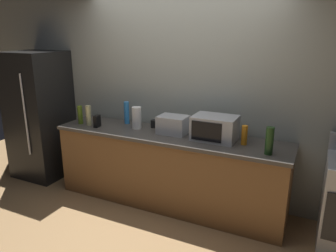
% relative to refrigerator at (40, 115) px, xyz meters
% --- Properties ---
extents(ground_plane, '(8.00, 8.00, 0.00)m').
position_rel_refrigerator_xyz_m(ground_plane, '(2.05, -0.40, -0.90)').
color(ground_plane, '#A87F51').
extents(back_wall, '(6.40, 0.10, 2.70)m').
position_rel_refrigerator_xyz_m(back_wall, '(2.05, 0.41, 0.45)').
color(back_wall, '#9EA399').
rests_on(back_wall, ground_plane).
extents(counter_run, '(2.84, 0.64, 0.90)m').
position_rel_refrigerator_xyz_m(counter_run, '(2.05, 0.00, -0.45)').
color(counter_run, brown).
rests_on(counter_run, ground_plane).
extents(refrigerator, '(0.72, 0.73, 1.80)m').
position_rel_refrigerator_xyz_m(refrigerator, '(0.00, 0.00, 0.00)').
color(refrigerator, black).
rests_on(refrigerator, ground_plane).
extents(microwave, '(0.48, 0.35, 0.27)m').
position_rel_refrigerator_xyz_m(microwave, '(2.60, 0.05, 0.13)').
color(microwave, '#B7BABF').
rests_on(microwave, counter_run).
extents(toaster_oven, '(0.34, 0.26, 0.21)m').
position_rel_refrigerator_xyz_m(toaster_oven, '(2.09, 0.06, 0.10)').
color(toaster_oven, '#B7BABF').
rests_on(toaster_oven, counter_run).
extents(paper_towel_roll, '(0.12, 0.12, 0.27)m').
position_rel_refrigerator_xyz_m(paper_towel_roll, '(1.59, 0.05, 0.13)').
color(paper_towel_roll, white).
rests_on(paper_towel_roll, counter_run).
extents(cordless_phone, '(0.07, 0.12, 0.15)m').
position_rel_refrigerator_xyz_m(cordless_phone, '(1.11, -0.12, 0.07)').
color(cordless_phone, black).
rests_on(cordless_phone, counter_run).
extents(bottle_wine, '(0.08, 0.08, 0.28)m').
position_rel_refrigerator_xyz_m(bottle_wine, '(3.22, -0.15, 0.14)').
color(bottle_wine, '#1E3F19').
rests_on(bottle_wine, counter_run).
extents(bottle_vinegar, '(0.06, 0.06, 0.26)m').
position_rel_refrigerator_xyz_m(bottle_vinegar, '(0.97, -0.10, 0.13)').
color(bottle_vinegar, beige).
rests_on(bottle_vinegar, counter_run).
extents(bottle_spray_cleaner, '(0.07, 0.07, 0.29)m').
position_rel_refrigerator_xyz_m(bottle_spray_cleaner, '(1.36, 0.18, 0.14)').
color(bottle_spray_cleaner, '#338CE5').
rests_on(bottle_spray_cleaner, counter_run).
extents(bottle_dish_soap, '(0.06, 0.06, 0.21)m').
position_rel_refrigerator_xyz_m(bottle_dish_soap, '(2.94, 0.03, 0.10)').
color(bottle_dish_soap, orange).
rests_on(bottle_dish_soap, counter_run).
extents(bottle_olive_oil, '(0.06, 0.06, 0.24)m').
position_rel_refrigerator_xyz_m(bottle_olive_oil, '(0.83, -0.09, 0.12)').
color(bottle_olive_oil, '#4C6B19').
rests_on(bottle_olive_oil, counter_run).
extents(mug_black, '(0.09, 0.09, 0.10)m').
position_rel_refrigerator_xyz_m(mug_black, '(1.77, 0.18, 0.05)').
color(mug_black, black).
rests_on(mug_black, counter_run).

